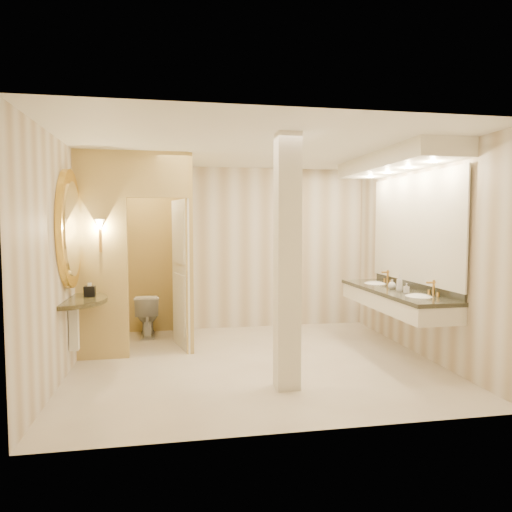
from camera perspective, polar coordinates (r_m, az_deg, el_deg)
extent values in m
plane|color=silver|center=(5.97, -0.12, -13.11)|extent=(4.50, 4.50, 0.00)
plane|color=white|center=(5.79, -0.12, 13.38)|extent=(4.50, 4.50, 0.00)
cube|color=beige|center=(7.70, -2.71, 0.97)|extent=(4.50, 0.02, 2.70)
cube|color=beige|center=(3.78, 5.17, -2.20)|extent=(4.50, 0.02, 2.70)
cube|color=beige|center=(5.77, -22.69, -0.35)|extent=(0.02, 4.00, 2.70)
cube|color=beige|center=(6.50, 19.80, 0.18)|extent=(0.02, 4.00, 2.70)
cube|color=#D6C170|center=(6.89, -8.52, 0.57)|extent=(0.10, 1.50, 2.70)
cube|color=#D6C170|center=(6.20, -18.76, 0.03)|extent=(0.65, 0.10, 2.70)
cube|color=#D6C170|center=(6.16, -12.19, 9.91)|extent=(0.80, 0.10, 0.60)
cube|color=white|center=(6.55, -9.30, -2.25)|extent=(0.25, 0.79, 2.10)
cylinder|color=#C18F3D|center=(6.13, -18.90, 1.85)|extent=(0.03, 0.03, 0.30)
cone|color=white|center=(6.12, -18.94, 3.72)|extent=(0.14, 0.14, 0.14)
cube|color=white|center=(6.52, 16.93, -5.24)|extent=(0.60, 2.28, 0.24)
cube|color=black|center=(6.50, 16.95, -4.20)|extent=(0.64, 2.32, 0.05)
cube|color=black|center=(6.62, 19.12, -3.48)|extent=(0.03, 2.28, 0.10)
ellipsoid|color=white|center=(5.97, 19.65, -5.17)|extent=(0.40, 0.44, 0.15)
cylinder|color=#C18F3D|center=(6.05, 21.33, -3.85)|extent=(0.03, 0.03, 0.22)
ellipsoid|color=white|center=(7.05, 14.66, -3.68)|extent=(0.40, 0.44, 0.15)
cylinder|color=#C18F3D|center=(7.12, 16.14, -2.58)|extent=(0.03, 0.03, 0.22)
cube|color=white|center=(6.57, 19.24, 3.28)|extent=(0.03, 2.28, 1.40)
cube|color=white|center=(6.49, 17.27, 11.20)|extent=(0.75, 2.48, 0.22)
cylinder|color=black|center=(5.87, -22.26, -5.18)|extent=(1.08, 1.08, 0.05)
cube|color=white|center=(5.92, -21.80, -8.05)|extent=(0.10, 0.10, 0.60)
cylinder|color=#ECBF45|center=(5.80, -22.29, 3.14)|extent=(0.07, 1.08, 1.08)
cylinder|color=white|center=(5.79, -21.90, 3.15)|extent=(0.02, 0.86, 0.86)
cube|color=white|center=(4.82, 3.93, -0.85)|extent=(0.25, 0.25, 2.70)
cube|color=black|center=(5.94, -20.07, -4.16)|extent=(0.13, 0.13, 0.13)
imported|color=white|center=(7.41, -13.47, -7.17)|extent=(0.40, 0.67, 0.67)
imported|color=beige|center=(6.17, 18.28, -3.82)|extent=(0.06, 0.06, 0.13)
imported|color=silver|center=(6.50, 16.63, -3.37)|extent=(0.11, 0.11, 0.13)
imported|color=#C6B28C|center=(6.29, 17.49, -3.23)|extent=(0.11, 0.11, 0.22)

